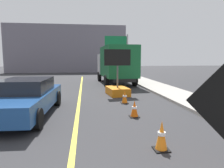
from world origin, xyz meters
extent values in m
cube|color=yellow|center=(0.00, 6.00, 0.00)|extent=(0.14, 36.00, 0.01)
cube|color=orange|center=(2.23, 11.07, 0.23)|extent=(1.31, 1.92, 0.45)
cylinder|color=#4C4C4C|center=(2.23, 11.07, 1.10)|extent=(0.10, 0.10, 1.30)
cube|color=black|center=(2.23, 11.07, 2.23)|extent=(1.60, 0.27, 0.95)
sphere|color=yellow|center=(2.77, 11.18, 2.23)|extent=(0.09, 0.09, 0.09)
sphere|color=yellow|center=(2.47, 11.15, 2.23)|extent=(0.09, 0.09, 0.09)
sphere|color=yellow|center=(2.18, 11.11, 2.23)|extent=(0.09, 0.09, 0.09)
sphere|color=yellow|center=(1.88, 11.07, 2.23)|extent=(0.09, 0.09, 0.09)
sphere|color=yellow|center=(1.71, 11.05, 2.41)|extent=(0.09, 0.09, 0.09)
sphere|color=yellow|center=(1.71, 11.05, 2.04)|extent=(0.09, 0.09, 0.09)
cube|color=black|center=(2.98, 16.73, 0.57)|extent=(2.04, 6.65, 0.25)
cube|color=silver|center=(2.85, 19.10, 1.65)|extent=(2.48, 1.97, 1.90)
cube|color=#14592D|center=(3.04, 15.74, 1.93)|extent=(2.63, 4.60, 2.47)
cylinder|color=black|center=(1.72, 18.90, 0.45)|extent=(0.33, 0.91, 0.90)
cylinder|color=black|center=(3.99, 19.03, 0.45)|extent=(0.33, 0.91, 0.90)
cylinder|color=black|center=(1.96, 14.70, 0.45)|extent=(0.33, 0.91, 0.90)
cylinder|color=black|center=(4.23, 14.83, 0.45)|extent=(0.33, 0.91, 0.90)
cube|color=navy|center=(-1.96, 7.12, 0.58)|extent=(2.15, 5.07, 0.60)
cube|color=black|center=(-1.95, 7.36, 1.13)|extent=(1.78, 2.32, 0.50)
cylinder|color=black|center=(-1.13, 5.43, 0.33)|extent=(0.25, 0.67, 0.66)
cylinder|color=black|center=(-0.97, 8.71, 0.33)|extent=(0.25, 0.67, 0.66)
cylinder|color=black|center=(-2.79, 8.80, 0.33)|extent=(0.25, 0.67, 0.66)
cylinder|color=gray|center=(5.37, 23.16, 2.50)|extent=(0.18, 0.18, 5.00)
cube|color=#0F6033|center=(3.97, 23.15, 4.15)|extent=(2.60, 0.07, 1.30)
cube|color=white|center=(3.97, 23.18, 4.15)|extent=(1.82, 0.02, 0.18)
cube|color=slate|center=(-2.45, 34.83, 3.72)|extent=(18.70, 6.32, 7.44)
cube|color=black|center=(2.07, 3.58, 0.01)|extent=(0.36, 0.36, 0.03)
cone|color=orange|center=(2.07, 3.58, 0.37)|extent=(0.28, 0.28, 0.68)
cylinder|color=white|center=(2.07, 3.58, 0.40)|extent=(0.19, 0.19, 0.08)
cube|color=black|center=(2.11, 6.35, 0.01)|extent=(0.36, 0.36, 0.03)
cone|color=#EA5B0C|center=(2.11, 6.35, 0.32)|extent=(0.28, 0.28, 0.59)
cylinder|color=white|center=(2.11, 6.35, 0.35)|extent=(0.19, 0.19, 0.08)
cube|color=black|center=(2.20, 8.69, 0.01)|extent=(0.36, 0.36, 0.03)
cone|color=orange|center=(2.20, 8.69, 0.33)|extent=(0.28, 0.28, 0.60)
cylinder|color=white|center=(2.20, 8.69, 0.36)|extent=(0.19, 0.19, 0.08)
camera|label=1|loc=(0.31, -0.80, 2.15)|focal=32.54mm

